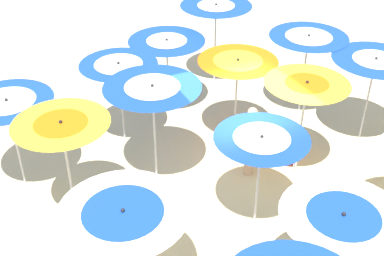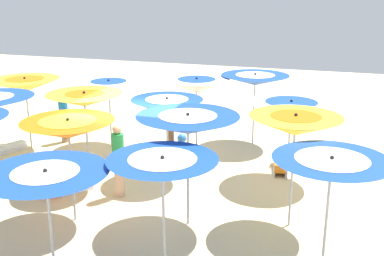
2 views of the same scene
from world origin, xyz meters
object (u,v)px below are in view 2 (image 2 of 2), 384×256
object	(u,v)px
lounger_1	(7,146)
beach_umbrella_5	(188,124)
beach_umbrella_15	(25,85)
beach_umbrella_11	(109,87)
beach_umbrella_10	(84,100)
beach_umbrella_1	(295,125)
beach_umbrella_9	(68,129)
lounger_0	(280,165)
beach_umbrella_8	(46,183)
beach_ball	(182,138)
beach_umbrella_4	(163,168)
beach_umbrella_0	(331,170)
beach_umbrella_2	(291,107)
beach_umbrella_6	(167,106)
beach_umbrella_7	(197,86)
beachgoer_0	(64,115)
lounger_2	(70,185)
beach_umbrella_3	(255,80)
beachgoer_1	(118,159)
beachgoer_2	(170,123)

from	to	relation	value
lounger_1	beach_umbrella_5	bearing A→B (deg)	-86.66
beach_umbrella_15	beach_umbrella_11	bearing A→B (deg)	20.72
beach_umbrella_10	beach_umbrella_11	distance (m)	3.07
beach_umbrella_1	beach_umbrella_9	world-z (taller)	beach_umbrella_1
beach_umbrella_11	lounger_0	size ratio (longest dim) A/B	1.78
beach_umbrella_8	beach_umbrella_11	world-z (taller)	beach_umbrella_11
beach_umbrella_11	beach_ball	xyz separation A→B (m)	(2.09, 0.99, -1.82)
beach_umbrella_4	beach_umbrella_8	xyz separation A→B (m)	(-1.70, -0.95, -0.10)
beach_umbrella_0	lounger_1	xyz separation A→B (m)	(-9.80, 3.82, -1.88)
beach_umbrella_2	beach_umbrella_10	size ratio (longest dim) A/B	0.89
beach_umbrella_2	beach_umbrella_4	xyz separation A→B (m)	(-1.65, -5.01, 0.01)
beach_umbrella_6	beach_umbrella_8	bearing A→B (deg)	-92.37
beach_umbrella_0	beach_umbrella_5	bearing A→B (deg)	158.68
beach_umbrella_7	beachgoer_0	bearing A→B (deg)	-171.26
beach_ball	lounger_0	bearing A→B (deg)	-23.94
lounger_2	beachgoer_0	bearing A→B (deg)	69.94
beach_umbrella_3	beach_umbrella_11	distance (m)	4.66
beach_umbrella_6	beach_umbrella_15	bearing A→B (deg)	169.30
beachgoer_1	beachgoer_2	distance (m)	3.33
beach_umbrella_1	lounger_2	size ratio (longest dim) A/B	2.05
beachgoer_0	beachgoer_1	distance (m)	4.88
beach_umbrella_11	beachgoer_2	world-z (taller)	beach_umbrella_11
lounger_2	beachgoer_1	bearing A→B (deg)	-44.40
lounger_2	beach_ball	size ratio (longest dim) A/B	3.92
beach_umbrella_9	lounger_1	bearing A→B (deg)	143.30
beach_umbrella_11	beach_umbrella_1	bearing A→B (deg)	-30.57
beach_umbrella_7	beach_umbrella_11	bearing A→B (deg)	-167.36
lounger_1	beachgoer_1	xyz separation A→B (m)	(4.80, -1.82, 0.79)
lounger_2	beach_umbrella_2	bearing A→B (deg)	-27.81
beach_umbrella_3	beach_umbrella_15	xyz separation A→B (m)	(-6.77, -2.55, -0.08)
beach_umbrella_9	beach_umbrella_11	world-z (taller)	beach_umbrella_9
beach_umbrella_5	beach_umbrella_10	xyz separation A→B (m)	(-3.16, 1.29, -0.00)
beach_umbrella_2	beach_umbrella_11	bearing A→B (deg)	169.37
beach_umbrella_9	lounger_2	distance (m)	2.46
beachgoer_1	beach_umbrella_3	bearing A→B (deg)	76.00
beach_umbrella_3	beachgoer_1	bearing A→B (deg)	-115.93
beach_umbrella_0	beach_umbrella_7	distance (m)	7.31
beach_umbrella_11	beach_umbrella_15	world-z (taller)	beach_umbrella_15
beach_umbrella_5	beach_umbrella_1	bearing A→B (deg)	15.50
beach_umbrella_7	lounger_1	bearing A→B (deg)	-158.94
beach_umbrella_3	beach_ball	xyz separation A→B (m)	(-2.26, -0.65, -1.99)
beach_umbrella_15	lounger_2	size ratio (longest dim) A/B	1.85
beach_umbrella_1	beach_ball	xyz separation A→B (m)	(-4.05, 4.61, -2.14)
lounger_1	beachgoer_0	size ratio (longest dim) A/B	0.81
beach_umbrella_1	lounger_0	world-z (taller)	beach_umbrella_1
beach_umbrella_10	beach_umbrella_11	world-z (taller)	beach_umbrella_10
beach_umbrella_1	beach_umbrella_5	xyz separation A→B (m)	(-2.14, -0.59, -0.00)
lounger_0	lounger_2	size ratio (longest dim) A/B	0.99
beach_umbrella_7	lounger_0	world-z (taller)	beach_umbrella_7
beach_umbrella_4	beach_umbrella_9	distance (m)	2.94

